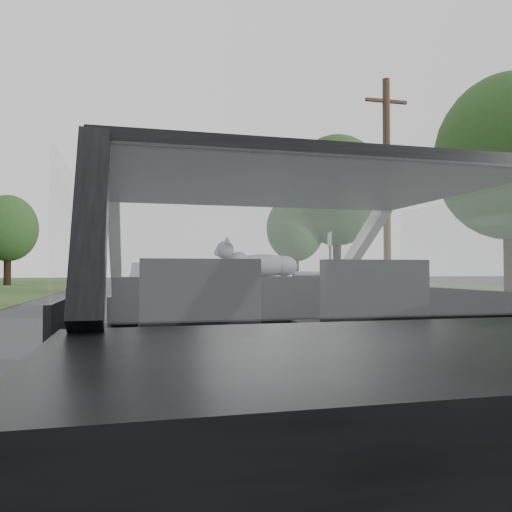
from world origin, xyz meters
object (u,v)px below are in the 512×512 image
cat (264,264)px  utility_pole (387,190)px  other_car (148,278)px  highway_sign (330,263)px  subject_car (268,332)px

cat → utility_pole: bearing=63.5°
utility_pole → other_car: bearing=129.0°
other_car → utility_pole: bearing=-48.8°
highway_sign → utility_pole: (-0.17, -5.18, 2.29)m
cat → subject_car: bearing=-97.8°
subject_car → other_car: bearing=90.0°
subject_car → cat: 0.77m
highway_sign → utility_pole: utility_pole is taller
other_car → highway_sign: 8.34m
subject_car → highway_sign: size_ratio=1.51×
highway_sign → utility_pole: size_ratio=0.37×
cat → highway_sign: highway_sign is taller
highway_sign → subject_car: bearing=-99.8°
subject_car → highway_sign: bearing=66.7°
other_car → subject_car: bearing=-87.7°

